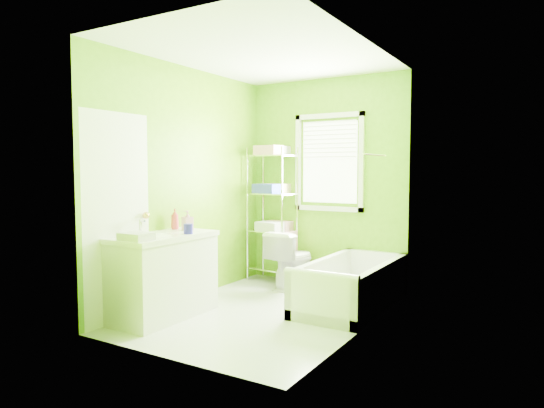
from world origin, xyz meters
The scene contains 9 objects.
ground centered at (0.00, 0.00, 0.00)m, with size 2.90×2.90×0.00m, color silver.
room_envelope centered at (0.00, 0.00, 1.55)m, with size 2.14×2.94×2.62m.
window centered at (0.05, 1.42, 1.61)m, with size 0.92×0.05×1.22m.
door centered at (-1.04, -1.00, 1.00)m, with size 0.09×0.80×2.00m.
right_wall_decor centered at (1.04, -0.02, 1.32)m, with size 0.04×1.48×1.17m.
bathtub centered at (0.68, 0.62, 0.16)m, with size 0.75×1.60×0.52m.
toilet centered at (-0.27, 1.04, 0.36)m, with size 0.40×0.70×0.71m, color white.
vanity centered at (-0.78, -0.67, 0.44)m, with size 0.56×1.09×1.04m.
wire_shelf_unit centered at (-0.65, 1.26, 1.08)m, with size 0.63×0.50×1.77m.
Camera 1 is at (2.57, -4.16, 1.45)m, focal length 32.00 mm.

